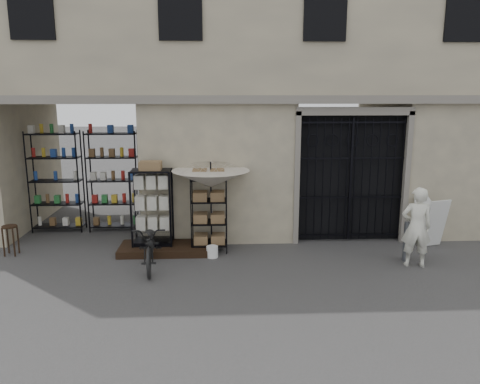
{
  "coord_description": "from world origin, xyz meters",
  "views": [
    {
      "loc": [
        -1.24,
        -8.19,
        3.41
      ],
      "look_at": [
        -0.8,
        1.4,
        1.35
      ],
      "focal_mm": 35.0,
      "sensor_mm": 36.0,
      "label": 1
    }
  ],
  "objects_px": {
    "steel_bollard": "(407,241)",
    "shopkeeper": "(413,265)",
    "easel_sign": "(430,221)",
    "wire_rack": "(209,213)",
    "market_umbrella": "(211,174)",
    "bicycle": "(152,267)",
    "display_cabinet": "(152,211)",
    "white_bucket": "(212,252)",
    "wooden_stool": "(11,240)"
  },
  "relations": [
    {
      "from": "wooden_stool",
      "to": "shopkeeper",
      "type": "distance_m",
      "value": 8.39
    },
    {
      "from": "market_umbrella",
      "to": "easel_sign",
      "type": "bearing_deg",
      "value": 1.13
    },
    {
      "from": "easel_sign",
      "to": "wooden_stool",
      "type": "bearing_deg",
      "value": 165.37
    },
    {
      "from": "market_umbrella",
      "to": "shopkeeper",
      "type": "height_order",
      "value": "market_umbrella"
    },
    {
      "from": "easel_sign",
      "to": "steel_bollard",
      "type": "bearing_deg",
      "value": -149.82
    },
    {
      "from": "display_cabinet",
      "to": "bicycle",
      "type": "distance_m",
      "value": 1.36
    },
    {
      "from": "market_umbrella",
      "to": "wire_rack",
      "type": "bearing_deg",
      "value": -172.93
    },
    {
      "from": "steel_bollard",
      "to": "shopkeeper",
      "type": "bearing_deg",
      "value": -81.19
    },
    {
      "from": "white_bucket",
      "to": "steel_bollard",
      "type": "distance_m",
      "value": 4.03
    },
    {
      "from": "market_umbrella",
      "to": "white_bucket",
      "type": "relative_size",
      "value": 9.58
    },
    {
      "from": "market_umbrella",
      "to": "easel_sign",
      "type": "relative_size",
      "value": 2.16
    },
    {
      "from": "bicycle",
      "to": "shopkeeper",
      "type": "relative_size",
      "value": 1.09
    },
    {
      "from": "display_cabinet",
      "to": "wooden_stool",
      "type": "bearing_deg",
      "value": 166.64
    },
    {
      "from": "display_cabinet",
      "to": "shopkeeper",
      "type": "distance_m",
      "value": 5.53
    },
    {
      "from": "wooden_stool",
      "to": "shopkeeper",
      "type": "relative_size",
      "value": 0.4
    },
    {
      "from": "display_cabinet",
      "to": "easel_sign",
      "type": "distance_m",
      "value": 6.19
    },
    {
      "from": "market_umbrella",
      "to": "shopkeeper",
      "type": "bearing_deg",
      "value": -15.46
    },
    {
      "from": "bicycle",
      "to": "easel_sign",
      "type": "xyz_separation_m",
      "value": [
        6.09,
        1.07,
        0.56
      ]
    },
    {
      "from": "bicycle",
      "to": "shopkeeper",
      "type": "bearing_deg",
      "value": -6.9
    },
    {
      "from": "white_bucket",
      "to": "wooden_stool",
      "type": "bearing_deg",
      "value": 175.5
    },
    {
      "from": "bicycle",
      "to": "easel_sign",
      "type": "height_order",
      "value": "easel_sign"
    },
    {
      "from": "display_cabinet",
      "to": "wire_rack",
      "type": "bearing_deg",
      "value": -19.32
    },
    {
      "from": "wire_rack",
      "to": "shopkeeper",
      "type": "bearing_deg",
      "value": -3.65
    },
    {
      "from": "wire_rack",
      "to": "bicycle",
      "type": "bearing_deg",
      "value": -127.96
    },
    {
      "from": "bicycle",
      "to": "market_umbrella",
      "type": "bearing_deg",
      "value": 34.23
    },
    {
      "from": "steel_bollard",
      "to": "shopkeeper",
      "type": "height_order",
      "value": "steel_bollard"
    },
    {
      "from": "shopkeeper",
      "to": "easel_sign",
      "type": "xyz_separation_m",
      "value": [
        0.86,
        1.22,
        0.56
      ]
    },
    {
      "from": "bicycle",
      "to": "wooden_stool",
      "type": "height_order",
      "value": "bicycle"
    },
    {
      "from": "wire_rack",
      "to": "white_bucket",
      "type": "relative_size",
      "value": 6.93
    },
    {
      "from": "bicycle",
      "to": "steel_bollard",
      "type": "distance_m",
      "value": 5.21
    },
    {
      "from": "wire_rack",
      "to": "steel_bollard",
      "type": "distance_m",
      "value": 4.17
    },
    {
      "from": "steel_bollard",
      "to": "easel_sign",
      "type": "distance_m",
      "value": 1.31
    },
    {
      "from": "wire_rack",
      "to": "wooden_stool",
      "type": "bearing_deg",
      "value": -167.02
    },
    {
      "from": "steel_bollard",
      "to": "easel_sign",
      "type": "bearing_deg",
      "value": 46.1
    },
    {
      "from": "wooden_stool",
      "to": "steel_bollard",
      "type": "xyz_separation_m",
      "value": [
        8.27,
        -0.73,
        0.08
      ]
    },
    {
      "from": "market_umbrella",
      "to": "bicycle",
      "type": "distance_m",
      "value": 2.28
    },
    {
      "from": "wire_rack",
      "to": "market_umbrella",
      "type": "height_order",
      "value": "market_umbrella"
    },
    {
      "from": "wooden_stool",
      "to": "wire_rack",
      "type": "bearing_deg",
      "value": 1.41
    },
    {
      "from": "wooden_stool",
      "to": "steel_bollard",
      "type": "bearing_deg",
      "value": -5.04
    },
    {
      "from": "white_bucket",
      "to": "steel_bollard",
      "type": "bearing_deg",
      "value": -5.62
    },
    {
      "from": "wire_rack",
      "to": "market_umbrella",
      "type": "bearing_deg",
      "value": 18.65
    },
    {
      "from": "market_umbrella",
      "to": "steel_bollard",
      "type": "relative_size",
      "value": 2.82
    },
    {
      "from": "white_bucket",
      "to": "market_umbrella",
      "type": "bearing_deg",
      "value": 92.35
    },
    {
      "from": "shopkeeper",
      "to": "market_umbrella",
      "type": "bearing_deg",
      "value": -6.7
    },
    {
      "from": "bicycle",
      "to": "wooden_stool",
      "type": "distance_m",
      "value": 3.22
    },
    {
      "from": "easel_sign",
      "to": "market_umbrella",
      "type": "bearing_deg",
      "value": 165.21
    },
    {
      "from": "market_umbrella",
      "to": "bicycle",
      "type": "height_order",
      "value": "market_umbrella"
    },
    {
      "from": "shopkeeper",
      "to": "wire_rack",
      "type": "bearing_deg",
      "value": -6.46
    },
    {
      "from": "display_cabinet",
      "to": "white_bucket",
      "type": "relative_size",
      "value": 7.22
    },
    {
      "from": "bicycle",
      "to": "wooden_stool",
      "type": "bearing_deg",
      "value": 159.08
    }
  ]
}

